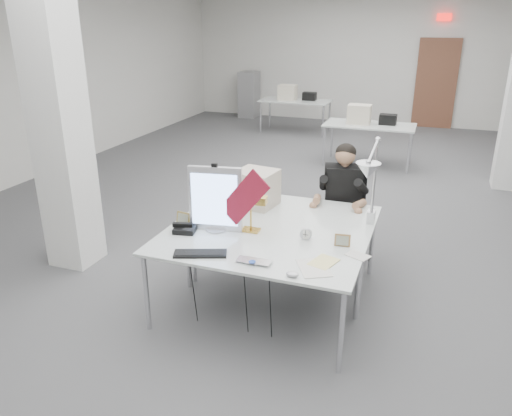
% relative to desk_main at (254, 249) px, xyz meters
% --- Properties ---
extents(room_shell, '(10.04, 14.04, 3.24)m').
position_rel_desk_main_xyz_m(room_shell, '(0.04, 2.63, 0.95)').
color(room_shell, '#49494C').
rests_on(room_shell, ground).
extents(desk_main, '(1.80, 0.90, 0.02)m').
position_rel_desk_main_xyz_m(desk_main, '(0.00, 0.00, 0.00)').
color(desk_main, silver).
rests_on(desk_main, room_shell).
extents(desk_second, '(1.80, 0.90, 0.02)m').
position_rel_desk_main_xyz_m(desk_second, '(0.00, 0.90, 0.00)').
color(desk_second, silver).
rests_on(desk_second, room_shell).
extents(bg_desk_a, '(1.60, 0.80, 0.02)m').
position_rel_desk_main_xyz_m(bg_desk_a, '(0.20, 5.50, 0.00)').
color(bg_desk_a, silver).
rests_on(bg_desk_a, room_shell).
extents(bg_desk_b, '(1.60, 0.80, 0.02)m').
position_rel_desk_main_xyz_m(bg_desk_b, '(-1.80, 7.70, 0.00)').
color(bg_desk_b, silver).
rests_on(bg_desk_b, room_shell).
extents(filing_cabinet, '(0.45, 0.55, 1.20)m').
position_rel_desk_main_xyz_m(filing_cabinet, '(-3.50, 9.15, -0.14)').
color(filing_cabinet, gray).
rests_on(filing_cabinet, room_shell).
extents(office_chair, '(0.65, 0.65, 1.09)m').
position_rel_desk_main_xyz_m(office_chair, '(0.47, 1.55, -0.20)').
color(office_chair, black).
rests_on(office_chair, room_shell).
extents(seated_person, '(0.67, 0.77, 0.99)m').
position_rel_desk_main_xyz_m(seated_person, '(0.47, 1.50, 0.16)').
color(seated_person, black).
rests_on(seated_person, office_chair).
extents(monitor, '(0.48, 0.13, 0.60)m').
position_rel_desk_main_xyz_m(monitor, '(-0.45, 0.24, 0.31)').
color(monitor, silver).
rests_on(monitor, desk_main).
extents(pennant, '(0.50, 0.10, 0.55)m').
position_rel_desk_main_xyz_m(pennant, '(-0.16, 0.20, 0.37)').
color(pennant, maroon).
rests_on(pennant, monitor).
extents(keyboard, '(0.45, 0.29, 0.02)m').
position_rel_desk_main_xyz_m(keyboard, '(-0.37, -0.28, 0.02)').
color(keyboard, black).
rests_on(keyboard, desk_main).
extents(laptop, '(0.28, 0.19, 0.02)m').
position_rel_desk_main_xyz_m(laptop, '(0.10, -0.30, 0.02)').
color(laptop, silver).
rests_on(laptop, desk_main).
extents(mouse, '(0.11, 0.09, 0.04)m').
position_rel_desk_main_xyz_m(mouse, '(0.44, -0.37, 0.03)').
color(mouse, '#BABABF').
rests_on(mouse, desk_main).
extents(bankers_lamp, '(0.28, 0.14, 0.31)m').
position_rel_desk_main_xyz_m(bankers_lamp, '(-0.15, 0.32, 0.17)').
color(bankers_lamp, gold).
rests_on(bankers_lamp, desk_main).
extents(desk_phone, '(0.22, 0.21, 0.05)m').
position_rel_desk_main_xyz_m(desk_phone, '(-0.70, 0.09, 0.04)').
color(desk_phone, black).
rests_on(desk_phone, desk_main).
extents(picture_frame_left, '(0.15, 0.06, 0.12)m').
position_rel_desk_main_xyz_m(picture_frame_left, '(-0.80, 0.26, 0.07)').
color(picture_frame_left, olive).
rests_on(picture_frame_left, desk_main).
extents(picture_frame_right, '(0.14, 0.05, 0.11)m').
position_rel_desk_main_xyz_m(picture_frame_right, '(0.69, 0.29, 0.07)').
color(picture_frame_right, '#A67947').
rests_on(picture_frame_right, desk_main).
extents(desk_clock, '(0.11, 0.05, 0.11)m').
position_rel_desk_main_xyz_m(desk_clock, '(0.37, 0.31, 0.06)').
color(desk_clock, silver).
rests_on(desk_clock, desk_main).
extents(paper_stack_a, '(0.34, 0.38, 0.01)m').
position_rel_desk_main_xyz_m(paper_stack_a, '(0.56, -0.19, 0.02)').
color(paper_stack_a, silver).
rests_on(paper_stack_a, desk_main).
extents(paper_stack_b, '(0.24, 0.28, 0.01)m').
position_rel_desk_main_xyz_m(paper_stack_b, '(0.61, -0.07, 0.02)').
color(paper_stack_b, '#F2E590').
rests_on(paper_stack_b, desk_main).
extents(paper_stack_c, '(0.22, 0.19, 0.01)m').
position_rel_desk_main_xyz_m(paper_stack_c, '(0.85, 0.14, 0.02)').
color(paper_stack_c, silver).
rests_on(paper_stack_c, desk_main).
extents(beige_monitor, '(0.44, 0.42, 0.37)m').
position_rel_desk_main_xyz_m(beige_monitor, '(-0.33, 0.96, 0.20)').
color(beige_monitor, '#C1B4A0').
rests_on(beige_monitor, desk_second).
extents(architect_lamp, '(0.54, 0.78, 0.95)m').
position_rel_desk_main_xyz_m(architect_lamp, '(0.85, 0.63, 0.49)').
color(architect_lamp, silver).
rests_on(architect_lamp, desk_second).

